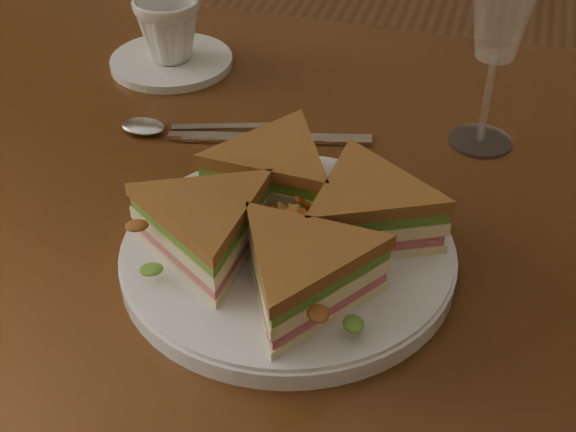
{
  "coord_description": "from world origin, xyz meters",
  "views": [
    {
      "loc": [
        0.19,
        -0.6,
        1.2
      ],
      "look_at": [
        0.04,
        -0.1,
        0.8
      ],
      "focal_mm": 50.0,
      "sensor_mm": 36.0,
      "label": 1
    }
  ],
  "objects_px": {
    "plate": "(288,255)",
    "saucer": "(172,61)",
    "coffee_cup": "(168,29)",
    "sandwich_wedges": "(288,221)",
    "table": "(275,268)",
    "wine_glass": "(502,11)",
    "knife": "(263,139)",
    "spoon": "(165,127)"
  },
  "relations": [
    {
      "from": "sandwich_wedges",
      "to": "spoon",
      "type": "relative_size",
      "value": 1.74
    },
    {
      "from": "plate",
      "to": "coffee_cup",
      "type": "xyz_separation_m",
      "value": [
        -0.24,
        0.32,
        0.04
      ]
    },
    {
      "from": "spoon",
      "to": "wine_glass",
      "type": "relative_size",
      "value": 0.87
    },
    {
      "from": "wine_glass",
      "to": "coffee_cup",
      "type": "relative_size",
      "value": 2.53
    },
    {
      "from": "sandwich_wedges",
      "to": "knife",
      "type": "distance_m",
      "value": 0.2
    },
    {
      "from": "spoon",
      "to": "saucer",
      "type": "height_order",
      "value": "same"
    },
    {
      "from": "knife",
      "to": "wine_glass",
      "type": "distance_m",
      "value": 0.27
    },
    {
      "from": "table",
      "to": "knife",
      "type": "height_order",
      "value": "knife"
    },
    {
      "from": "spoon",
      "to": "knife",
      "type": "bearing_deg",
      "value": -12.52
    },
    {
      "from": "plate",
      "to": "wine_glass",
      "type": "height_order",
      "value": "wine_glass"
    },
    {
      "from": "plate",
      "to": "saucer",
      "type": "xyz_separation_m",
      "value": [
        -0.24,
        0.32,
        -0.0
      ]
    },
    {
      "from": "spoon",
      "to": "coffee_cup",
      "type": "height_order",
      "value": "coffee_cup"
    },
    {
      "from": "sandwich_wedges",
      "to": "wine_glass",
      "type": "distance_m",
      "value": 0.3
    },
    {
      "from": "sandwich_wedges",
      "to": "saucer",
      "type": "distance_m",
      "value": 0.4
    },
    {
      "from": "table",
      "to": "wine_glass",
      "type": "height_order",
      "value": "wine_glass"
    },
    {
      "from": "table",
      "to": "saucer",
      "type": "distance_m",
      "value": 0.31
    },
    {
      "from": "sandwich_wedges",
      "to": "spoon",
      "type": "xyz_separation_m",
      "value": [
        -0.19,
        0.17,
        -0.04
      ]
    },
    {
      "from": "knife",
      "to": "saucer",
      "type": "distance_m",
      "value": 0.21
    },
    {
      "from": "table",
      "to": "spoon",
      "type": "distance_m",
      "value": 0.19
    },
    {
      "from": "table",
      "to": "wine_glass",
      "type": "xyz_separation_m",
      "value": [
        0.18,
        0.14,
        0.24
      ]
    },
    {
      "from": "sandwich_wedges",
      "to": "wine_glass",
      "type": "relative_size",
      "value": 1.52
    },
    {
      "from": "table",
      "to": "spoon",
      "type": "xyz_separation_m",
      "value": [
        -0.14,
        0.07,
        0.1
      ]
    },
    {
      "from": "plate",
      "to": "sandwich_wedges",
      "type": "relative_size",
      "value": 0.92
    },
    {
      "from": "saucer",
      "to": "plate",
      "type": "bearing_deg",
      "value": -52.9
    },
    {
      "from": "plate",
      "to": "table",
      "type": "bearing_deg",
      "value": 113.47
    },
    {
      "from": "plate",
      "to": "knife",
      "type": "bearing_deg",
      "value": 113.58
    },
    {
      "from": "table",
      "to": "coffee_cup",
      "type": "bearing_deg",
      "value": 131.95
    },
    {
      "from": "coffee_cup",
      "to": "spoon",
      "type": "bearing_deg",
      "value": -75.33
    },
    {
      "from": "sandwich_wedges",
      "to": "saucer",
      "type": "height_order",
      "value": "sandwich_wedges"
    },
    {
      "from": "table",
      "to": "plate",
      "type": "xyz_separation_m",
      "value": [
        0.04,
        -0.1,
        0.11
      ]
    },
    {
      "from": "sandwich_wedges",
      "to": "saucer",
      "type": "relative_size",
      "value": 2.07
    },
    {
      "from": "coffee_cup",
      "to": "sandwich_wedges",
      "type": "bearing_deg",
      "value": -58.25
    },
    {
      "from": "spoon",
      "to": "saucer",
      "type": "bearing_deg",
      "value": 91.93
    },
    {
      "from": "spoon",
      "to": "knife",
      "type": "distance_m",
      "value": 0.11
    },
    {
      "from": "wine_glass",
      "to": "sandwich_wedges",
      "type": "bearing_deg",
      "value": -120.33
    },
    {
      "from": "plate",
      "to": "wine_glass",
      "type": "bearing_deg",
      "value": 59.67
    },
    {
      "from": "plate",
      "to": "wine_glass",
      "type": "distance_m",
      "value": 0.31
    },
    {
      "from": "saucer",
      "to": "wine_glass",
      "type": "bearing_deg",
      "value": -11.24
    },
    {
      "from": "sandwich_wedges",
      "to": "knife",
      "type": "bearing_deg",
      "value": 113.58
    },
    {
      "from": "knife",
      "to": "saucer",
      "type": "height_order",
      "value": "saucer"
    },
    {
      "from": "plate",
      "to": "spoon",
      "type": "bearing_deg",
      "value": 137.39
    },
    {
      "from": "coffee_cup",
      "to": "plate",
      "type": "bearing_deg",
      "value": -58.25
    }
  ]
}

